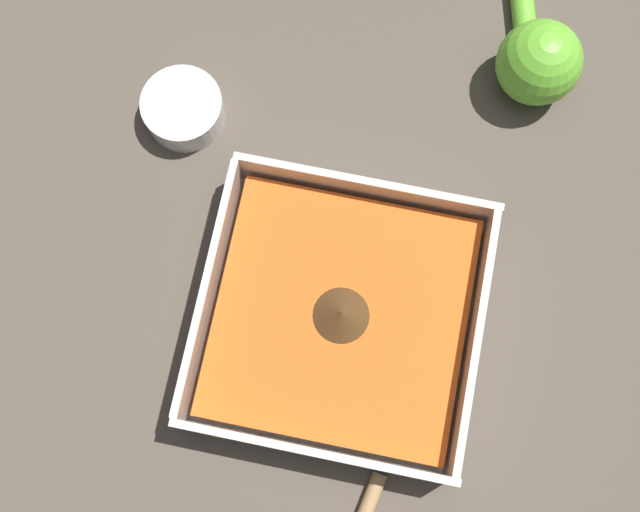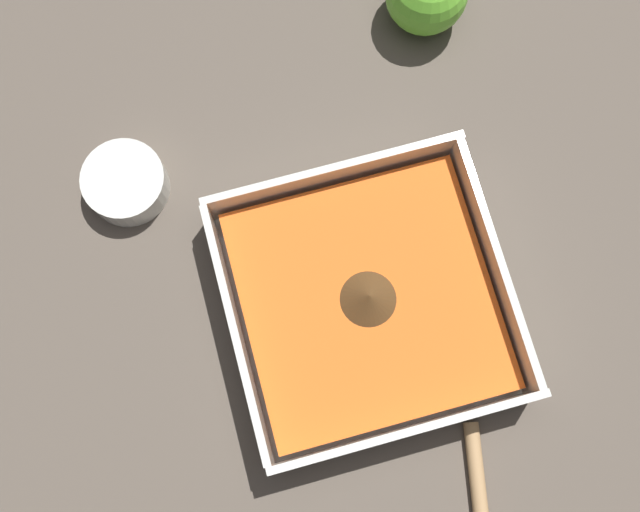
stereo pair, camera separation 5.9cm
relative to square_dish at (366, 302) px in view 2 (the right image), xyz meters
The scene contains 3 objects.
ground_plane 0.04m from the square_dish, 91.69° to the right, with size 4.00×4.00×0.00m, color brown.
square_dish is the anchor object (origin of this frame).
spice_bowl 0.22m from the square_dish, 42.27° to the right, with size 0.07×0.07×0.03m.
Camera 2 is at (0.06, 0.12, 0.61)m, focal length 42.00 mm.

